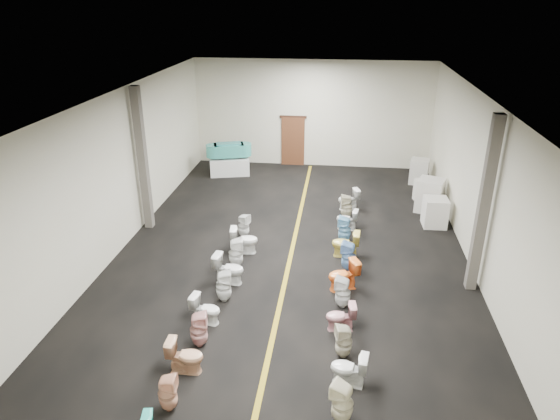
# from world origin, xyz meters

# --- Properties ---
(floor) EXTENTS (16.00, 16.00, 0.00)m
(floor) POSITION_xyz_m (0.00, 0.00, 0.00)
(floor) COLOR black
(floor) RESTS_ON ground
(ceiling) EXTENTS (16.00, 16.00, 0.00)m
(ceiling) POSITION_xyz_m (0.00, 0.00, 4.50)
(ceiling) COLOR black
(ceiling) RESTS_ON ground
(wall_back) EXTENTS (10.00, 0.00, 10.00)m
(wall_back) POSITION_xyz_m (0.00, 8.00, 2.25)
(wall_back) COLOR beige
(wall_back) RESTS_ON ground
(wall_front) EXTENTS (10.00, 0.00, 10.00)m
(wall_front) POSITION_xyz_m (0.00, -8.00, 2.25)
(wall_front) COLOR beige
(wall_front) RESTS_ON ground
(wall_left) EXTENTS (0.00, 16.00, 16.00)m
(wall_left) POSITION_xyz_m (-5.00, 0.00, 2.25)
(wall_left) COLOR beige
(wall_left) RESTS_ON ground
(wall_right) EXTENTS (0.00, 16.00, 16.00)m
(wall_right) POSITION_xyz_m (5.00, 0.00, 2.25)
(wall_right) COLOR beige
(wall_right) RESTS_ON ground
(aisle_stripe) EXTENTS (0.12, 15.60, 0.01)m
(aisle_stripe) POSITION_xyz_m (0.00, 0.00, 0.00)
(aisle_stripe) COLOR olive
(aisle_stripe) RESTS_ON floor
(back_door) EXTENTS (1.00, 0.10, 2.10)m
(back_door) POSITION_xyz_m (-0.80, 7.94, 1.05)
(back_door) COLOR #562D19
(back_door) RESTS_ON floor
(door_frame) EXTENTS (1.15, 0.08, 0.10)m
(door_frame) POSITION_xyz_m (-0.80, 7.95, 2.12)
(door_frame) COLOR #331C11
(door_frame) RESTS_ON back_door
(column_left) EXTENTS (0.25, 0.25, 4.50)m
(column_left) POSITION_xyz_m (-4.75, 1.00, 2.25)
(column_left) COLOR #59544C
(column_left) RESTS_ON floor
(column_right) EXTENTS (0.25, 0.25, 4.50)m
(column_right) POSITION_xyz_m (4.75, -1.50, 2.25)
(column_right) COLOR #59544C
(column_right) RESTS_ON floor
(display_table) EXTENTS (1.75, 1.18, 0.71)m
(display_table) POSITION_xyz_m (-3.28, 6.30, 0.36)
(display_table) COLOR silver
(display_table) RESTS_ON floor
(bathtub) EXTENTS (1.81, 1.02, 0.55)m
(bathtub) POSITION_xyz_m (-3.28, 6.30, 1.07)
(bathtub) COLOR teal
(bathtub) RESTS_ON display_table
(appliance_crate_a) EXTENTS (0.75, 0.75, 0.94)m
(appliance_crate_a) POSITION_xyz_m (4.40, 2.21, 0.47)
(appliance_crate_a) COLOR silver
(appliance_crate_a) RESTS_ON floor
(appliance_crate_b) EXTENTS (1.07, 1.07, 1.15)m
(appliance_crate_b) POSITION_xyz_m (4.40, 3.43, 0.57)
(appliance_crate_b) COLOR silver
(appliance_crate_b) RESTS_ON floor
(appliance_crate_c) EXTENTS (0.84, 0.84, 0.80)m
(appliance_crate_c) POSITION_xyz_m (4.40, 4.24, 0.40)
(appliance_crate_c) COLOR beige
(appliance_crate_c) RESTS_ON floor
(appliance_crate_d) EXTENTS (0.82, 0.82, 0.98)m
(appliance_crate_d) POSITION_xyz_m (4.40, 6.21, 0.49)
(appliance_crate_d) COLOR silver
(appliance_crate_d) RESTS_ON floor
(toilet_left_1) EXTENTS (0.37, 0.36, 0.75)m
(toilet_left_1) POSITION_xyz_m (-1.58, -6.45, 0.37)
(toilet_left_1) COLOR #E8A887
(toilet_left_1) RESTS_ON floor
(toilet_left_2) EXTENTS (0.73, 0.42, 0.74)m
(toilet_left_2) POSITION_xyz_m (-1.56, -5.43, 0.37)
(toilet_left_2) COLOR tan
(toilet_left_2) RESTS_ON floor
(toilet_left_3) EXTENTS (0.45, 0.45, 0.82)m
(toilet_left_3) POSITION_xyz_m (-1.51, -4.63, 0.41)
(toilet_left_3) COLOR #D69B97
(toilet_left_3) RESTS_ON floor
(toilet_left_4) EXTENTS (0.74, 0.49, 0.70)m
(toilet_left_4) POSITION_xyz_m (-1.58, -3.80, 0.35)
(toilet_left_4) COLOR white
(toilet_left_4) RESTS_ON floor
(toilet_left_5) EXTENTS (0.46, 0.46, 0.83)m
(toilet_left_5) POSITION_xyz_m (-1.38, -2.90, 0.41)
(toilet_left_5) COLOR silver
(toilet_left_5) RESTS_ON floor
(toilet_left_6) EXTENTS (0.84, 0.54, 0.80)m
(toilet_left_6) POSITION_xyz_m (-1.44, -2.05, 0.40)
(toilet_left_6) COLOR silver
(toilet_left_6) RESTS_ON floor
(toilet_left_7) EXTENTS (0.48, 0.47, 0.86)m
(toilet_left_7) POSITION_xyz_m (-1.43, -1.23, 0.43)
(toilet_left_7) COLOR white
(toilet_left_7) RESTS_ON floor
(toilet_left_8) EXTENTS (0.83, 0.54, 0.80)m
(toilet_left_8) POSITION_xyz_m (-1.36, -0.37, 0.40)
(toilet_left_8) COLOR white
(toilet_left_8) RESTS_ON floor
(toilet_left_9) EXTENTS (0.46, 0.46, 0.76)m
(toilet_left_9) POSITION_xyz_m (-1.57, 0.61, 0.38)
(toilet_left_9) COLOR white
(toilet_left_9) RESTS_ON floor
(toilet_right_0) EXTENTS (0.51, 0.50, 0.84)m
(toilet_right_0) POSITION_xyz_m (1.53, -6.34, 0.42)
(toilet_right_0) COLOR beige
(toilet_right_0) RESTS_ON floor
(toilet_right_1) EXTENTS (0.76, 0.51, 0.72)m
(toilet_right_1) POSITION_xyz_m (1.64, -5.39, 0.36)
(toilet_right_1) COLOR white
(toilet_right_1) RESTS_ON floor
(toilet_right_2) EXTENTS (0.43, 0.42, 0.77)m
(toilet_right_2) POSITION_xyz_m (1.54, -4.60, 0.38)
(toilet_right_2) COLOR beige
(toilet_right_2) RESTS_ON floor
(toilet_right_3) EXTENTS (0.70, 0.45, 0.67)m
(toilet_right_3) POSITION_xyz_m (1.46, -3.70, 0.34)
(toilet_right_3) COLOR #CF8B92
(toilet_right_3) RESTS_ON floor
(toilet_right_4) EXTENTS (0.44, 0.43, 0.81)m
(toilet_right_4) POSITION_xyz_m (1.50, -2.80, 0.40)
(toilet_right_4) COLOR silver
(toilet_right_4) RESTS_ON floor
(toilet_right_5) EXTENTS (0.89, 0.73, 0.80)m
(toilet_right_5) POSITION_xyz_m (1.50, -2.00, 0.40)
(toilet_right_5) COLOR orange
(toilet_right_5) RESTS_ON floor
(toilet_right_6) EXTENTS (0.47, 0.46, 0.85)m
(toilet_right_6) POSITION_xyz_m (1.64, -1.03, 0.42)
(toilet_right_6) COLOR #709DD1
(toilet_right_6) RESTS_ON floor
(toilet_right_7) EXTENTS (0.81, 0.50, 0.79)m
(toilet_right_7) POSITION_xyz_m (1.55, -0.25, 0.40)
(toilet_right_7) COLOR #DAC350
(toilet_right_7) RESTS_ON floor
(toilet_right_8) EXTENTS (0.44, 0.43, 0.83)m
(toilet_right_8) POSITION_xyz_m (1.52, 0.66, 0.42)
(toilet_right_8) COLOR #77B6DE
(toilet_right_8) RESTS_ON floor
(toilet_right_9) EXTENTS (0.73, 0.49, 0.69)m
(toilet_right_9) POSITION_xyz_m (1.59, 1.57, 0.34)
(toilet_right_9) COLOR silver
(toilet_right_9) RESTS_ON floor
(toilet_right_10) EXTENTS (0.42, 0.41, 0.83)m
(toilet_right_10) POSITION_xyz_m (1.57, 2.44, 0.41)
(toilet_right_10) COLOR beige
(toilet_right_10) RESTS_ON floor
(toilet_right_11) EXTENTS (0.82, 0.64, 0.74)m
(toilet_right_11) POSITION_xyz_m (1.63, 3.22, 0.37)
(toilet_right_11) COLOR white
(toilet_right_11) RESTS_ON floor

